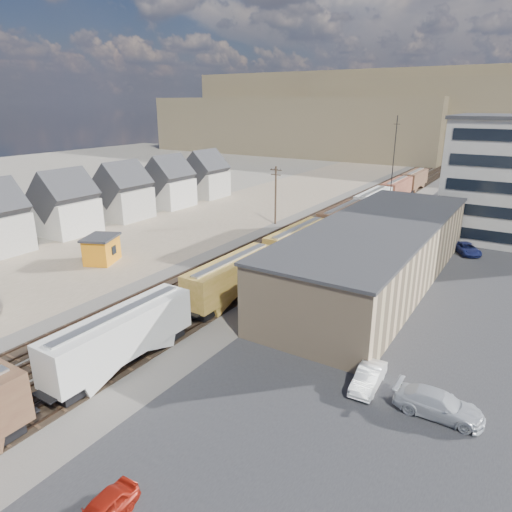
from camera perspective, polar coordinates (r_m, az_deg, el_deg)
The scene contains 16 objects.
ground at distance 44.05m, azimuth -15.88°, elevation -9.44°, with size 300.00×300.00×0.00m, color #6B6356.
ballast_bed at distance 83.40m, azimuth 10.27°, elevation 4.36°, with size 18.00×200.00×0.06m, color #4C4742.
dirt_yard at distance 84.57m, azimuth -5.05°, elevation 4.77°, with size 24.00×180.00×0.03m, color #766B51.
asphalt_lot at distance 63.97m, azimuth 23.41°, elevation -1.34°, with size 26.00×120.00×0.04m, color #232326.
rail_tracks at distance 83.58m, azimuth 9.92°, elevation 4.47°, with size 11.40×200.00×0.24m.
freight_train at distance 67.24m, azimuth 8.25°, elevation 3.45°, with size 3.00×119.74×4.46m.
warehouse at distance 54.92m, azimuth 14.91°, elevation 0.46°, with size 12.40×40.40×7.25m.
utility_pole_north at distance 78.83m, azimuth 2.47°, elevation 7.74°, with size 2.20×0.32×10.00m.
radio_mast at distance 89.17m, azimuth 16.74°, elevation 10.75°, with size 1.20×0.16×18.00m.
townhouse_row at distance 82.83m, azimuth -19.36°, elevation 6.56°, with size 8.15×68.16×10.47m.
hills_north at distance 195.47m, azimuth 24.43°, elevation 15.29°, with size 265.00×80.00×32.00m.
maintenance_shed at distance 63.55m, azimuth -18.74°, elevation 0.83°, with size 5.44×6.00×3.58m.
parked_car_red at distance 27.36m, azimuth -18.71°, elevation -28.05°, with size 1.68×4.18×1.42m, color #A21C0F.
parked_car_white at distance 36.05m, azimuth 13.86°, elevation -14.59°, with size 1.65×4.72×1.56m, color white.
parked_car_silver at distance 34.63m, azimuth 21.85°, elevation -16.88°, with size 2.39×5.89×1.71m, color #B5B7BD.
parked_car_blue at distance 70.38m, azimuth 24.85°, elevation 0.83°, with size 2.47×5.36×1.49m, color navy.
Camera 1 is at (29.97, -25.17, 20.23)m, focal length 32.00 mm.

